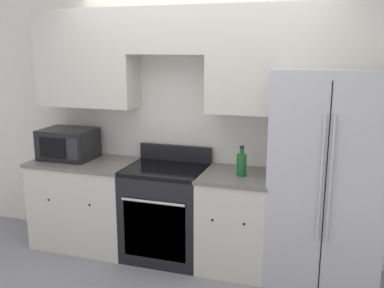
% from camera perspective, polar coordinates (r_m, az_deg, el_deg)
% --- Properties ---
extents(ground_plane, '(12.00, 12.00, 0.00)m').
position_cam_1_polar(ground_plane, '(4.06, -1.39, -16.96)').
color(ground_plane, gray).
extents(wall_back, '(8.00, 0.39, 2.60)m').
position_cam_1_polar(wall_back, '(4.10, 1.36, 6.46)').
color(wall_back, silver).
rests_on(wall_back, ground_plane).
extents(lower_cabinets_left, '(1.03, 0.64, 0.90)m').
position_cam_1_polar(lower_cabinets_left, '(4.59, -13.88, -7.58)').
color(lower_cabinets_left, beige).
rests_on(lower_cabinets_left, ground_plane).
extents(lower_cabinets_right, '(0.64, 0.64, 0.90)m').
position_cam_1_polar(lower_cabinets_right, '(4.03, 5.79, -10.13)').
color(lower_cabinets_right, beige).
rests_on(lower_cabinets_right, ground_plane).
extents(oven_range, '(0.75, 0.65, 1.06)m').
position_cam_1_polar(oven_range, '(4.21, -3.45, -9.01)').
color(oven_range, black).
rests_on(oven_range, ground_plane).
extents(refrigerator, '(0.92, 0.79, 1.85)m').
position_cam_1_polar(refrigerator, '(3.87, 17.40, -4.22)').
color(refrigerator, '#B7B7BC').
rests_on(refrigerator, ground_plane).
extents(microwave, '(0.53, 0.41, 0.31)m').
position_cam_1_polar(microwave, '(4.55, -16.15, 0.02)').
color(microwave, black).
rests_on(microwave, lower_cabinets_left).
extents(bottle, '(0.09, 0.09, 0.27)m').
position_cam_1_polar(bottle, '(3.82, 6.62, -2.66)').
color(bottle, '#195928').
rests_on(bottle, lower_cabinets_right).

